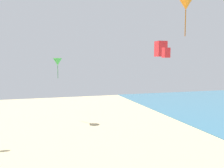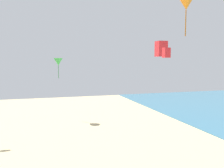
{
  "view_description": "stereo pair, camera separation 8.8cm",
  "coord_description": "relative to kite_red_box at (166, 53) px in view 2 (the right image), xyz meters",
  "views": [
    {
      "loc": [
        -0.86,
        -0.74,
        9.0
      ],
      "look_at": [
        4.39,
        16.58,
        7.31
      ],
      "focal_mm": 37.87,
      "sensor_mm": 36.0,
      "label": 1
    },
    {
      "loc": [
        -0.77,
        -0.77,
        9.0
      ],
      "look_at": [
        4.39,
        16.58,
        7.31
      ],
      "focal_mm": 37.87,
      "sensor_mm": 36.0,
      "label": 2
    }
  ],
  "objects": [
    {
      "name": "kite_red_box",
      "position": [
        0.0,
        0.0,
        0.0
      ],
      "size": [
        0.6,
        0.6,
        0.95
      ],
      "color": "red"
    },
    {
      "name": "kite_red_box_2",
      "position": [
        1.09,
        3.06,
        0.54
      ],
      "size": [
        1.06,
        1.06,
        1.66
      ],
      "color": "red"
    },
    {
      "name": "kite_green_delta_3",
      "position": [
        -8.8,
        19.75,
        -0.87
      ],
      "size": [
        1.46,
        1.46,
        3.33
      ],
      "color": "green"
    },
    {
      "name": "kite_orange_delta",
      "position": [
        1.26,
        -1.16,
        4.48
      ],
      "size": [
        1.62,
        1.62,
        3.67
      ],
      "color": "orange"
    }
  ]
}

